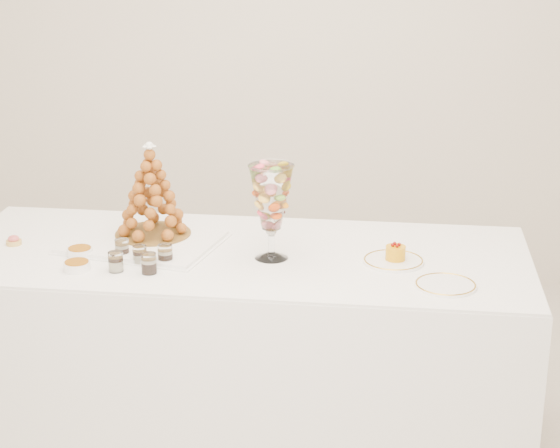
{
  "coord_description": "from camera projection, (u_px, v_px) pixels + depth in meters",
  "views": [
    {
      "loc": [
        0.31,
        -3.18,
        2.09
      ],
      "look_at": [
        0.06,
        0.22,
        0.95
      ],
      "focal_mm": 60.0,
      "sensor_mm": 36.0,
      "label": 1
    }
  ],
  "objects": [
    {
      "name": "ramekin_back",
      "position": [
        80.0,
        252.0,
        3.54
      ],
      "size": [
        0.1,
        0.1,
        0.03
      ],
      "primitive_type": "cylinder",
      "color": "white",
      "rests_on": "buffet_table"
    },
    {
      "name": "verrine_e",
      "position": [
        149.0,
        263.0,
        3.36
      ],
      "size": [
        0.07,
        0.07,
        0.08
      ],
      "primitive_type": "cylinder",
      "rotation": [
        0.0,
        0.0,
        -0.2
      ],
      "color": "white",
      "rests_on": "buffet_table"
    },
    {
      "name": "verrine_a",
      "position": [
        122.0,
        248.0,
        3.52
      ],
      "size": [
        0.05,
        0.05,
        0.07
      ],
      "primitive_type": "cylinder",
      "rotation": [
        0.0,
        0.0,
        0.01
      ],
      "color": "white",
      "rests_on": "buffet_table"
    },
    {
      "name": "verrine_c",
      "position": [
        165.0,
        254.0,
        3.45
      ],
      "size": [
        0.06,
        0.06,
        0.07
      ],
      "primitive_type": "cylinder",
      "rotation": [
        0.0,
        0.0,
        -0.17
      ],
      "color": "white",
      "rests_on": "buffet_table"
    },
    {
      "name": "lace_tray",
      "position": [
        143.0,
        242.0,
        3.66
      ],
      "size": [
        0.65,
        0.55,
        0.02
      ],
      "primitive_type": "cube",
      "rotation": [
        0.0,
        0.0,
        -0.26
      ],
      "color": "white",
      "rests_on": "buffet_table"
    },
    {
      "name": "verrine_d",
      "position": [
        116.0,
        262.0,
        3.38
      ],
      "size": [
        0.07,
        0.07,
        0.07
      ],
      "primitive_type": "cylinder",
      "rotation": [
        0.0,
        0.0,
        0.24
      ],
      "color": "white",
      "rests_on": "buffet_table"
    },
    {
      "name": "room_walls",
      "position": [
        258.0,
        7.0,
        3.12
      ],
      "size": [
        4.54,
        4.04,
        2.82
      ],
      "color": "silver",
      "rests_on": "ground"
    },
    {
      "name": "cake_plate",
      "position": [
        393.0,
        261.0,
        3.48
      ],
      "size": [
        0.23,
        0.23,
        0.01
      ],
      "primitive_type": "cylinder",
      "color": "white",
      "rests_on": "buffet_table"
    },
    {
      "name": "ramekin_front",
      "position": [
        77.0,
        266.0,
        3.4
      ],
      "size": [
        0.1,
        0.1,
        0.03
      ],
      "primitive_type": "cylinder",
      "color": "white",
      "rests_on": "buffet_table"
    },
    {
      "name": "pink_tart",
      "position": [
        14.0,
        241.0,
        3.66
      ],
      "size": [
        0.06,
        0.06,
        0.04
      ],
      "color": "tan",
      "rests_on": "buffet_table"
    },
    {
      "name": "mousse_cake",
      "position": [
        396.0,
        253.0,
        3.47
      ],
      "size": [
        0.07,
        0.07,
        0.07
      ],
      "color": "orange",
      "rests_on": "cake_plate"
    },
    {
      "name": "macaron_vase",
      "position": [
        271.0,
        198.0,
        3.45
      ],
      "size": [
        0.16,
        0.16,
        0.36
      ],
      "color": "white",
      "rests_on": "buffet_table"
    },
    {
      "name": "verrine_b",
      "position": [
        140.0,
        255.0,
        3.45
      ],
      "size": [
        0.05,
        0.05,
        0.07
      ],
      "primitive_type": "cylinder",
      "rotation": [
        0.0,
        0.0,
        -0.04
      ],
      "color": "white",
      "rests_on": "buffet_table"
    },
    {
      "name": "spare_plate",
      "position": [
        446.0,
        285.0,
        3.25
      ],
      "size": [
        0.22,
        0.22,
        0.01
      ],
      "primitive_type": "cylinder",
      "color": "white",
      "rests_on": "buffet_table"
    },
    {
      "name": "croquembouche",
      "position": [
        151.0,
        190.0,
        3.67
      ],
      "size": [
        0.31,
        0.31,
        0.38
      ],
      "rotation": [
        0.0,
        0.0,
        0.3
      ],
      "color": "brown",
      "rests_on": "lace_tray"
    },
    {
      "name": "buffet_table",
      "position": [
        240.0,
        352.0,
        3.72
      ],
      "size": [
        2.28,
        1.02,
        0.85
      ],
      "rotation": [
        0.0,
        0.0,
        -0.06
      ],
      "color": "white",
      "rests_on": "ground"
    }
  ]
}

